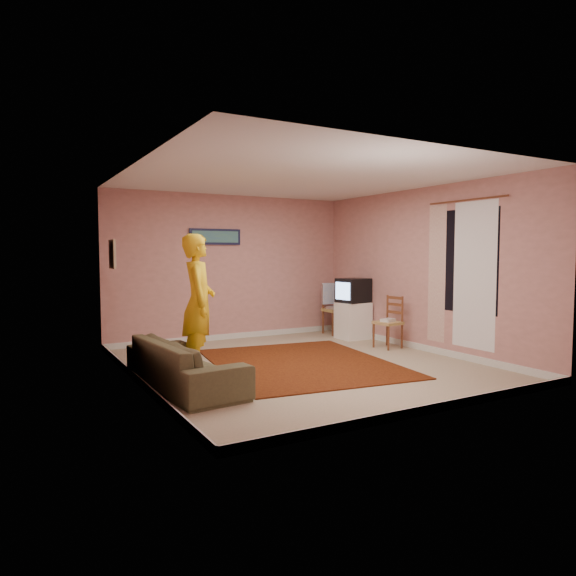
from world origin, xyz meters
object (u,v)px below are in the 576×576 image
chair_a (336,304)px  person (199,302)px  tv_cabinet (353,321)px  sofa (185,364)px  crt_tv (353,290)px  chair_b (388,316)px

chair_a → person: 3.71m
tv_cabinet → chair_a: 0.65m
sofa → crt_tv: bearing=-69.8°
tv_cabinet → chair_b: 1.04m
tv_cabinet → person: person is taller
sofa → person: 1.11m
chair_a → chair_b: (-0.09, -1.62, -0.06)m
crt_tv → chair_a: (0.04, 0.60, -0.30)m
tv_cabinet → chair_b: bearing=-92.6°
sofa → person: size_ratio=1.06×
tv_cabinet → crt_tv: bearing=-173.0°
crt_tv → person: person is taller
chair_a → chair_b: chair_a is taller
tv_cabinet → person: bearing=-163.1°
chair_b → person: 3.27m
chair_a → tv_cabinet: bearing=-92.0°
chair_a → person: (-3.33, -1.60, 0.33)m
crt_tv → person: size_ratio=0.31×
crt_tv → sofa: bearing=-161.5°
tv_cabinet → chair_a: chair_a is taller
chair_a → sofa: size_ratio=0.27×
person → chair_a: bearing=-43.8°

